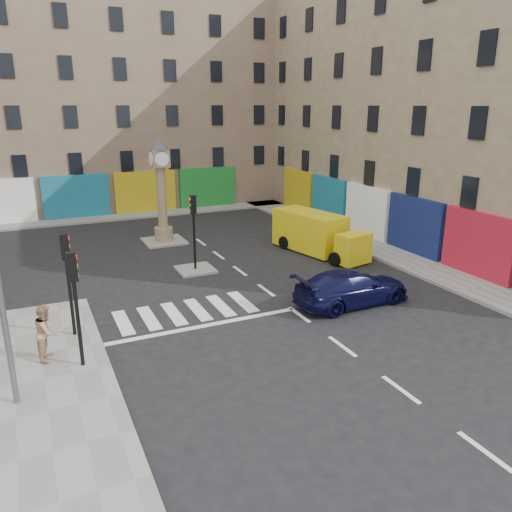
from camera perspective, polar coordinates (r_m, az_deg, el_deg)
ground at (r=19.26m, az=6.44°, el=-7.78°), size 120.00×120.00×0.00m
sidewalk_right at (r=31.69m, az=10.56°, el=2.14°), size 2.60×30.00×0.15m
sidewalk_far at (r=38.26m, az=-16.54°, el=4.26°), size 32.00×2.40×0.15m
island_near at (r=25.27m, az=-6.94°, el=-1.54°), size 1.80×1.80×0.12m
island_far at (r=30.80m, az=-10.45°, el=1.69°), size 2.40×2.40×0.12m
building_right at (r=34.74m, az=20.16°, el=15.94°), size 10.00×30.00×16.00m
building_far at (r=43.18m, az=-18.78°, el=16.74°), size 32.00×10.00×17.00m
traffic_light_left_near at (r=16.02m, az=-20.00°, el=-3.83°), size 0.28×0.22×3.70m
traffic_light_left_far at (r=18.29m, az=-20.76°, el=-1.36°), size 0.28×0.22×3.70m
traffic_light_island at (r=24.59m, az=-7.14°, el=4.06°), size 0.28×0.22×3.70m
clock_pillar at (r=30.08m, az=-10.80°, el=8.11°), size 1.20×1.20×6.10m
navy_sedan at (r=21.15m, az=10.93°, el=-3.53°), size 5.14×2.23×1.47m
yellow_van at (r=28.03m, az=6.97°, el=2.53°), size 3.08×6.33×2.21m
pedestrian_tan at (r=17.42m, az=-22.83°, el=-7.99°), size 0.93×1.06×1.84m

